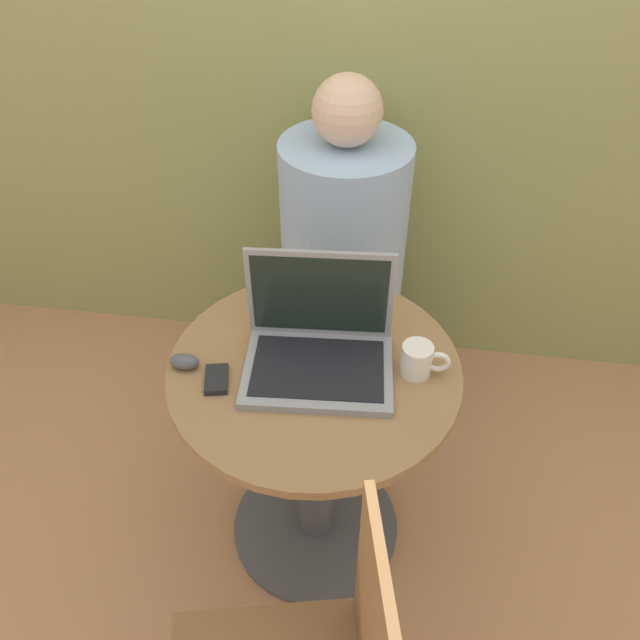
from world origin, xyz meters
name	(u,v)px	position (x,y,z in m)	size (l,w,h in m)	color
ground_plane	(316,526)	(0.00, 0.00, 0.00)	(12.00, 12.00, 0.00)	tan
round_table	(315,434)	(0.00, 0.00, 0.46)	(0.70, 0.70, 0.72)	#4C4C51
laptop	(319,345)	(0.01, 0.01, 0.77)	(0.36, 0.27, 0.26)	gray
cell_phone	(217,379)	(-0.21, -0.08, 0.73)	(0.07, 0.10, 0.02)	black
computer_mouse	(184,361)	(-0.30, -0.05, 0.74)	(0.07, 0.04, 0.04)	#4C4C51
coffee_cup	(419,360)	(0.24, 0.01, 0.76)	(0.11, 0.07, 0.08)	white
person_seated	(345,271)	(0.00, 0.69, 0.48)	(0.39, 0.61, 1.18)	#3D4766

